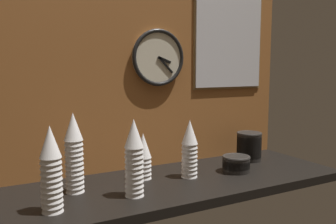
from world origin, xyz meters
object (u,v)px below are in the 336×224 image
cup_stack_center_left (134,158)px  bowl_stack_far_right (249,146)px  cup_stack_center (143,156)px  wall_clock (158,58)px  cup_stack_far_left (51,169)px  cup_stack_left (74,153)px  cup_stack_center_right (189,148)px  menu_board (229,34)px  bowl_stack_right (236,163)px

cup_stack_center_left → bowl_stack_far_right: (76.31, 21.22, -7.27)cm
cup_stack_center → wall_clock: wall_clock is taller
cup_stack_center → cup_stack_far_left: 48.11cm
cup_stack_center → cup_stack_left: (-31.81, -3.30, 5.83)cm
cup_stack_left → bowl_stack_far_right: (95.95, 5.83, -8.24)cm
cup_stack_left → bowl_stack_far_right: cup_stack_left is taller
bowl_stack_far_right → cup_stack_center_right: bearing=-167.0°
cup_stack_center_right → menu_board: 72.55cm
cup_stack_center → cup_stack_left: 32.51cm
cup_stack_center_right → cup_stack_left: bearing=175.2°
cup_stack_center_left → cup_stack_center: (12.17, 18.69, -4.86)cm
menu_board → bowl_stack_far_right: bearing=-73.2°
cup_stack_center → bowl_stack_right: size_ratio=1.54×
bowl_stack_right → wall_clock: wall_clock is taller
cup_stack_center → wall_clock: (15.68, 15.67, 44.78)cm
cup_stack_center_left → bowl_stack_far_right: 79.53cm
cup_stack_far_left → bowl_stack_far_right: size_ratio=1.97×
bowl_stack_right → bowl_stack_far_right: bearing=34.8°
wall_clock → menu_board: bearing=1.2°
cup_stack_center_left → cup_stack_far_left: same height
bowl_stack_right → cup_stack_center_left: bearing=-172.5°
cup_stack_center_left → cup_stack_left: bearing=141.9°
cup_stack_left → menu_board: (91.71, 19.85, 52.50)cm
cup_stack_far_left → bowl_stack_right: size_ratio=2.26×
cup_stack_center_right → menu_board: (40.08, 24.23, 55.41)cm
cup_stack_center_left → cup_stack_far_left: 31.43cm
bowl_stack_far_right → wall_clock: bearing=164.8°
cup_stack_left → menu_board: 107.52cm
cup_stack_center → cup_stack_left: size_ratio=0.64×
cup_stack_far_left → wall_clock: bearing=30.9°
cup_stack_left → bowl_stack_right: cup_stack_left is taller
bowl_stack_right → cup_stack_far_left: bearing=-174.4°
cup_stack_center_right → cup_stack_left: cup_stack_left is taller
cup_stack_far_left → wall_clock: size_ratio=1.08×
cup_stack_center_left → bowl_stack_right: size_ratio=2.26×
cup_stack_far_left → cup_stack_left: cup_stack_left is taller
bowl_stack_far_right → wall_clock: wall_clock is taller
menu_board → cup_stack_center_right: bearing=-148.8°
bowl_stack_right → cup_stack_center_right: bearing=171.8°
wall_clock → menu_board: 46.26cm
cup_stack_center_left → bowl_stack_far_right: cup_stack_center_left is taller
cup_stack_center_left → menu_board: (72.07, 35.25, 53.47)cm
cup_stack_center → cup_stack_left: cup_stack_left is taller
bowl_stack_far_right → wall_clock: 68.90cm
wall_clock → cup_stack_center_left: bearing=-129.0°
cup_stack_center → cup_stack_center_right: bearing=-21.2°
wall_clock → bowl_stack_far_right: bearing=-15.2°
cup_stack_center_left → bowl_stack_far_right: bearing=15.5°
cup_stack_center_right → cup_stack_left: size_ratio=0.82×
cup_stack_center_right → cup_stack_center_left: bearing=-161.0°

